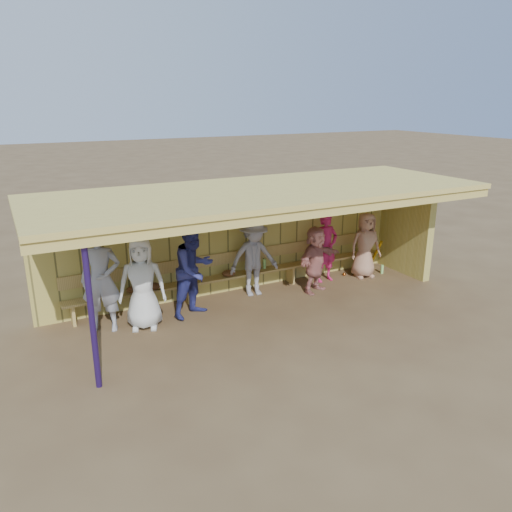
{
  "coord_description": "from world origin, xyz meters",
  "views": [
    {
      "loc": [
        -4.56,
        -8.35,
        4.17
      ],
      "look_at": [
        0.0,
        0.35,
        1.05
      ],
      "focal_mm": 35.0,
      "sensor_mm": 36.0,
      "label": 1
    }
  ],
  "objects_px": {
    "player_a": "(101,280)",
    "player_f": "(315,259)",
    "player_c": "(194,269)",
    "player_g": "(326,247)",
    "player_e": "(254,258)",
    "player_h": "(365,245)",
    "bench": "(240,269)",
    "player_b": "(142,283)"
  },
  "relations": [
    {
      "from": "player_a",
      "to": "player_f",
      "type": "distance_m",
      "value": 4.6
    },
    {
      "from": "player_c",
      "to": "player_g",
      "type": "xyz_separation_m",
      "value": [
        3.45,
        0.41,
        -0.14
      ]
    },
    {
      "from": "player_f",
      "to": "player_g",
      "type": "relative_size",
      "value": 0.91
    },
    {
      "from": "player_c",
      "to": "player_g",
      "type": "relative_size",
      "value": 1.17
    },
    {
      "from": "player_e",
      "to": "player_h",
      "type": "relative_size",
      "value": 1.07
    },
    {
      "from": "player_c",
      "to": "player_e",
      "type": "height_order",
      "value": "player_c"
    },
    {
      "from": "player_f",
      "to": "player_g",
      "type": "bearing_deg",
      "value": 14.3
    },
    {
      "from": "player_f",
      "to": "bench",
      "type": "height_order",
      "value": "player_f"
    },
    {
      "from": "player_b",
      "to": "player_c",
      "type": "xyz_separation_m",
      "value": [
        1.06,
        0.1,
        0.07
      ]
    },
    {
      "from": "player_g",
      "to": "bench",
      "type": "bearing_deg",
      "value": 169.08
    },
    {
      "from": "player_a",
      "to": "player_e",
      "type": "distance_m",
      "value": 3.3
    },
    {
      "from": "player_c",
      "to": "player_e",
      "type": "bearing_deg",
      "value": -7.21
    },
    {
      "from": "player_a",
      "to": "player_g",
      "type": "height_order",
      "value": "player_a"
    },
    {
      "from": "player_b",
      "to": "bench",
      "type": "bearing_deg",
      "value": 38.63
    },
    {
      "from": "player_a",
      "to": "player_e",
      "type": "relative_size",
      "value": 1.16
    },
    {
      "from": "player_e",
      "to": "bench",
      "type": "bearing_deg",
      "value": 127.23
    },
    {
      "from": "player_b",
      "to": "player_f",
      "type": "distance_m",
      "value": 3.9
    },
    {
      "from": "player_b",
      "to": "player_c",
      "type": "relative_size",
      "value": 0.92
    },
    {
      "from": "player_h",
      "to": "player_g",
      "type": "bearing_deg",
      "value": 178.28
    },
    {
      "from": "player_b",
      "to": "player_f",
      "type": "height_order",
      "value": "player_b"
    },
    {
      "from": "player_e",
      "to": "bench",
      "type": "distance_m",
      "value": 0.48
    },
    {
      "from": "player_c",
      "to": "bench",
      "type": "distance_m",
      "value": 1.59
    },
    {
      "from": "player_g",
      "to": "player_h",
      "type": "xyz_separation_m",
      "value": [
        1.0,
        -0.21,
        -0.03
      ]
    },
    {
      "from": "player_g",
      "to": "player_c",
      "type": "bearing_deg",
      "value": -175.78
    },
    {
      "from": "player_h",
      "to": "bench",
      "type": "bearing_deg",
      "value": -179.44
    },
    {
      "from": "player_g",
      "to": "bench",
      "type": "height_order",
      "value": "player_g"
    },
    {
      "from": "player_h",
      "to": "player_c",
      "type": "bearing_deg",
      "value": -167.37
    },
    {
      "from": "player_g",
      "to": "player_a",
      "type": "bearing_deg",
      "value": -179.71
    },
    {
      "from": "player_c",
      "to": "bench",
      "type": "bearing_deg",
      "value": 5.76
    },
    {
      "from": "player_h",
      "to": "player_e",
      "type": "bearing_deg",
      "value": -174.11
    },
    {
      "from": "player_b",
      "to": "player_f",
      "type": "xyz_separation_m",
      "value": [
        3.9,
        0.05,
        -0.14
      ]
    },
    {
      "from": "player_c",
      "to": "player_f",
      "type": "xyz_separation_m",
      "value": [
        2.84,
        -0.05,
        -0.21
      ]
    },
    {
      "from": "player_f",
      "to": "player_b",
      "type": "bearing_deg",
      "value": 157.74
    },
    {
      "from": "player_e",
      "to": "player_h",
      "type": "bearing_deg",
      "value": 1.9
    },
    {
      "from": "player_b",
      "to": "player_f",
      "type": "bearing_deg",
      "value": 20.6
    },
    {
      "from": "player_e",
      "to": "player_f",
      "type": "bearing_deg",
      "value": -13.73
    },
    {
      "from": "player_a",
      "to": "player_f",
      "type": "bearing_deg",
      "value": 18.76
    },
    {
      "from": "player_c",
      "to": "player_h",
      "type": "distance_m",
      "value": 4.46
    },
    {
      "from": "player_a",
      "to": "player_f",
      "type": "relative_size",
      "value": 1.32
    },
    {
      "from": "player_h",
      "to": "player_b",
      "type": "bearing_deg",
      "value": -166.9
    },
    {
      "from": "player_a",
      "to": "player_b",
      "type": "xyz_separation_m",
      "value": [
        0.69,
        -0.24,
        -0.1
      ]
    },
    {
      "from": "bench",
      "to": "player_h",
      "type": "bearing_deg",
      "value": -9.38
    }
  ]
}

